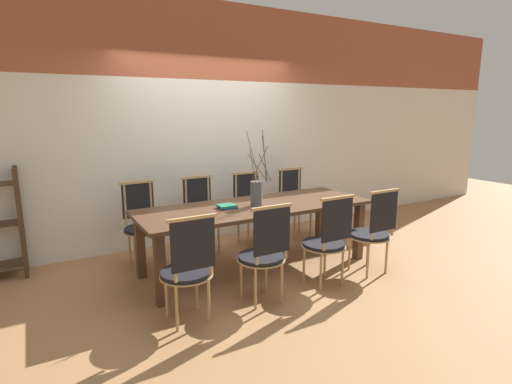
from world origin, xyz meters
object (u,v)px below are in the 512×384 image
at_px(vase_centerpiece, 257,193).
at_px(book_stack, 227,206).
at_px(dining_table, 256,213).
at_px(chair_near_center, 327,239).
at_px(chair_far_center, 250,207).

height_order(vase_centerpiece, book_stack, vase_centerpiece).
relative_size(dining_table, vase_centerpiece, 3.14).
xyz_separation_m(chair_near_center, book_stack, (-0.74, 0.81, 0.26)).
bearing_deg(vase_centerpiece, chair_far_center, 65.47).
bearing_deg(dining_table, chair_near_center, -63.59).
relative_size(dining_table, chair_far_center, 2.74).
height_order(chair_far_center, vase_centerpiece, vase_centerpiece).
distance_m(chair_near_center, book_stack, 1.13).
bearing_deg(chair_far_center, dining_table, 65.30).
relative_size(chair_far_center, book_stack, 4.75).
bearing_deg(dining_table, vase_centerpiece, -111.23).
bearing_deg(dining_table, book_stack, 175.49).
bearing_deg(chair_near_center, dining_table, 116.41).
distance_m(vase_centerpiece, book_stack, 0.36).
xyz_separation_m(dining_table, vase_centerpiece, (-0.02, -0.04, 0.24)).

